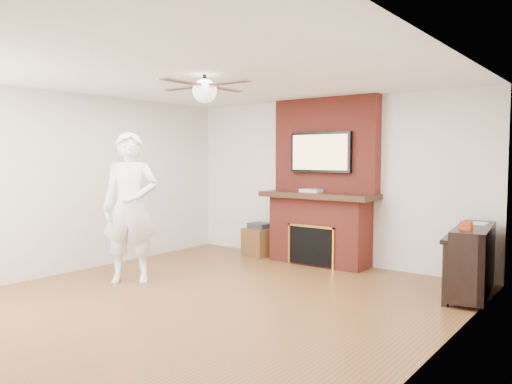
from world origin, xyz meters
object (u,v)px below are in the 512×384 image
Objects in this scene: fireplace at (322,198)px; piano at (472,259)px; side_table at (260,240)px; person at (130,207)px.

fireplace is 1.94× the size of piano.
fireplace is 1.33m from side_table.
piano is (3.40, -0.48, 0.19)m from side_table.
person is 2.53m from side_table.
piano is at bearing -13.39° from fireplace.
side_table is 0.42× the size of piano.
fireplace is at bearing 14.20° from side_table.
fireplace reaches higher than side_table.
person reaches higher than piano.
fireplace is 2.84m from person.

